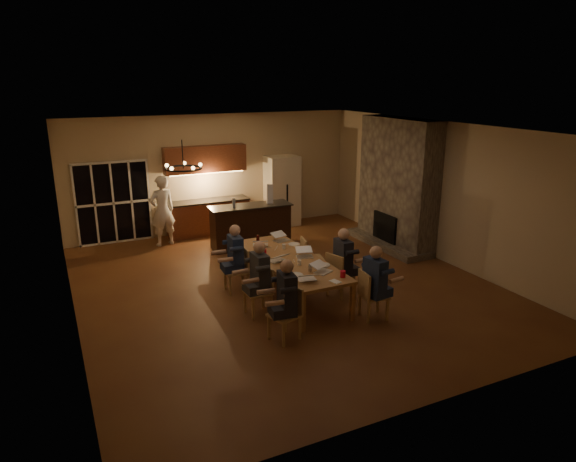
{
  "coord_description": "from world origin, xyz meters",
  "views": [
    {
      "loc": [
        -4.17,
        -8.93,
        4.14
      ],
      "look_at": [
        0.25,
        0.3,
        1.06
      ],
      "focal_mm": 32.0,
      "sensor_mm": 36.0,
      "label": 1
    }
  ],
  "objects_px": {
    "refrigerator": "(282,191)",
    "mug_front": "(299,262)",
    "dining_table": "(290,277)",
    "mug_mid": "(284,246)",
    "can_silver": "(310,268)",
    "plate_far": "(294,244)",
    "laptop_d": "(305,252)",
    "mug_back": "(260,248)",
    "standing_person": "(162,211)",
    "laptop_e": "(260,240)",
    "can_cola": "(258,238)",
    "plate_near": "(323,265)",
    "laptop_a": "(307,274)",
    "can_right": "(304,249)",
    "chair_left_near": "(284,314)",
    "redcup_near": "(343,274)",
    "chandelier": "(183,168)",
    "laptop_f": "(281,236)",
    "person_right_near": "(374,284)",
    "chair_left_mid": "(258,291)",
    "person_left_far": "(236,258)",
    "chair_right_far": "(313,258)",
    "bar_blender": "(270,194)",
    "person_right_mid": "(343,263)",
    "plate_left": "(296,275)",
    "bar_island": "(251,226)",
    "chair_left_far": "(236,270)",
    "chair_right_near": "(374,295)",
    "person_left_mid": "(260,278)",
    "redcup_mid": "(264,252)",
    "bar_bottle": "(234,203)",
    "laptop_c": "(276,255)",
    "chair_right_mid": "(341,274)"
  },
  "relations": [
    {
      "from": "chair_left_far",
      "to": "chair_right_far",
      "type": "xyz_separation_m",
      "value": [
        1.72,
        -0.03,
        0.0
      ]
    },
    {
      "from": "chair_right_near",
      "to": "mug_mid",
      "type": "distance_m",
      "value": 2.32
    },
    {
      "from": "chair_left_mid",
      "to": "standing_person",
      "type": "relative_size",
      "value": 0.49
    },
    {
      "from": "refrigerator",
      "to": "bar_blender",
      "type": "bearing_deg",
      "value": -124.7
    },
    {
      "from": "refrigerator",
      "to": "mug_front",
      "type": "height_order",
      "value": "refrigerator"
    },
    {
      "from": "dining_table",
      "to": "can_right",
      "type": "height_order",
      "value": "can_right"
    },
    {
      "from": "chandelier",
      "to": "laptop_f",
      "type": "bearing_deg",
      "value": 32.9
    },
    {
      "from": "can_cola",
      "to": "plate_near",
      "type": "height_order",
      "value": "can_cola"
    },
    {
      "from": "chair_right_near",
      "to": "chair_right_mid",
      "type": "bearing_deg",
      "value": 8.97
    },
    {
      "from": "laptop_a",
      "to": "can_cola",
      "type": "distance_m",
      "value": 2.45
    },
    {
      "from": "bar_island",
      "to": "laptop_a",
      "type": "distance_m",
      "value": 4.27
    },
    {
      "from": "laptop_d",
      "to": "person_right_near",
      "type": "bearing_deg",
      "value": -54.84
    },
    {
      "from": "standing_person",
      "to": "can_silver",
      "type": "bearing_deg",
      "value": 95.28
    },
    {
      "from": "laptop_a",
      "to": "mug_front",
      "type": "bearing_deg",
      "value": -96.48
    },
    {
      "from": "chair_right_far",
      "to": "mug_back",
      "type": "distance_m",
      "value": 1.22
    },
    {
      "from": "can_silver",
      "to": "bar_blender",
      "type": "bearing_deg",
      "value": 76.78
    },
    {
      "from": "person_right_near",
      "to": "plate_far",
      "type": "distance_m",
      "value": 2.42
    },
    {
      "from": "chandelier",
      "to": "redcup_near",
      "type": "bearing_deg",
      "value": -17.44
    },
    {
      "from": "laptop_e",
      "to": "plate_far",
      "type": "xyz_separation_m",
      "value": [
        0.66,
        -0.27,
        -0.1
      ]
    },
    {
      "from": "chair_right_near",
      "to": "mug_front",
      "type": "height_order",
      "value": "chair_right_near"
    },
    {
      "from": "chandelier",
      "to": "plate_far",
      "type": "xyz_separation_m",
      "value": [
        2.57,
        1.22,
        -1.99
      ]
    },
    {
      "from": "can_right",
      "to": "chair_left_near",
      "type": "bearing_deg",
      "value": -125.37
    },
    {
      "from": "laptop_e",
      "to": "bar_bottle",
      "type": "distance_m",
      "value": 2.09
    },
    {
      "from": "laptop_a",
      "to": "mug_back",
      "type": "relative_size",
      "value": 3.2
    },
    {
      "from": "laptop_c",
      "to": "mug_mid",
      "type": "distance_m",
      "value": 0.74
    },
    {
      "from": "laptop_a",
      "to": "laptop_d",
      "type": "relative_size",
      "value": 1.0
    },
    {
      "from": "can_silver",
      "to": "plate_far",
      "type": "height_order",
      "value": "can_silver"
    },
    {
      "from": "chair_left_far",
      "to": "chandelier",
      "type": "xyz_separation_m",
      "value": [
        -1.21,
        -1.09,
        2.31
      ]
    },
    {
      "from": "redcup_near",
      "to": "mug_mid",
      "type": "bearing_deg",
      "value": 98.35
    },
    {
      "from": "laptop_f",
      "to": "chair_left_mid",
      "type": "bearing_deg",
      "value": -140.7
    },
    {
      "from": "dining_table",
      "to": "mug_mid",
      "type": "distance_m",
      "value": 0.75
    },
    {
      "from": "person_right_mid",
      "to": "standing_person",
      "type": "xyz_separation_m",
      "value": [
        -2.44,
        4.71,
        0.21
      ]
    },
    {
      "from": "chair_left_mid",
      "to": "chandelier",
      "type": "height_order",
      "value": "chandelier"
    },
    {
      "from": "chair_right_near",
      "to": "bar_blender",
      "type": "relative_size",
      "value": 1.87
    },
    {
      "from": "mug_back",
      "to": "bar_blender",
      "type": "height_order",
      "value": "bar_blender"
    },
    {
      "from": "standing_person",
      "to": "redcup_mid",
      "type": "xyz_separation_m",
      "value": [
        1.19,
        -3.77,
        -0.09
      ]
    },
    {
      "from": "redcup_near",
      "to": "laptop_e",
      "type": "bearing_deg",
      "value": 105.16
    },
    {
      "from": "redcup_mid",
      "to": "can_cola",
      "type": "bearing_deg",
      "value": 75.57
    },
    {
      "from": "person_left_mid",
      "to": "can_cola",
      "type": "relative_size",
      "value": 11.5
    },
    {
      "from": "mug_front",
      "to": "redcup_mid",
      "type": "distance_m",
      "value": 0.9
    },
    {
      "from": "laptop_f",
      "to": "redcup_mid",
      "type": "height_order",
      "value": "laptop_f"
    },
    {
      "from": "chair_right_far",
      "to": "laptop_f",
      "type": "height_order",
      "value": "laptop_f"
    },
    {
      "from": "mug_back",
      "to": "plate_far",
      "type": "xyz_separation_m",
      "value": [
        0.79,
        0.01,
        -0.04
      ]
    },
    {
      "from": "laptop_d",
      "to": "mug_back",
      "type": "relative_size",
      "value": 3.2
    },
    {
      "from": "redcup_near",
      "to": "can_silver",
      "type": "bearing_deg",
      "value": 127.95
    },
    {
      "from": "refrigerator",
      "to": "person_left_far",
      "type": "xyz_separation_m",
      "value": [
        -2.87,
        -4.0,
        -0.31
      ]
    },
    {
      "from": "redcup_near",
      "to": "can_silver",
      "type": "distance_m",
      "value": 0.63
    },
    {
      "from": "standing_person",
      "to": "laptop_e",
      "type": "relative_size",
      "value": 5.64
    },
    {
      "from": "standing_person",
      "to": "can_right",
      "type": "height_order",
      "value": "standing_person"
    },
    {
      "from": "person_right_mid",
      "to": "plate_left",
      "type": "relative_size",
      "value": 5.14
    }
  ]
}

